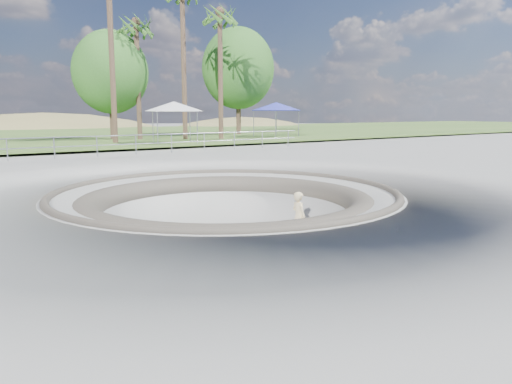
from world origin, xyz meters
TOP-DOWN VIEW (x-y plane):
  - ground at (0.00, 0.00)m, footprint 180.00×180.00m
  - skate_bowl at (0.00, 0.00)m, footprint 14.00×14.00m
  - grass_strip at (0.00, 34.00)m, footprint 180.00×36.00m
  - distant_hills at (3.78, 57.17)m, footprint 103.20×45.00m
  - safety_railing at (0.00, 12.00)m, footprint 25.00×0.06m
  - skateboard at (2.41, -0.51)m, footprint 0.80×0.33m
  - skater at (2.41, -0.51)m, footprint 0.44×0.63m
  - canopy_white at (7.11, 18.00)m, footprint 5.18×5.18m
  - canopy_blue at (17.77, 20.81)m, footprint 5.57×5.57m
  - palm_d at (6.90, 23.48)m, footprint 2.60×2.60m
  - palm_f at (12.25, 20.51)m, footprint 2.60×2.60m
  - bushy_tree_mid at (5.39, 25.04)m, footprint 5.68×5.16m
  - bushy_tree_right at (17.69, 26.40)m, footprint 6.73×6.12m

SIDE VIEW (x-z plane):
  - distant_hills at x=3.78m, z-range -21.32..7.28m
  - skateboard at x=2.41m, z-range -1.88..-1.80m
  - skate_bowl at x=0.00m, z-range -3.88..0.22m
  - skater at x=2.41m, z-range -1.82..-0.16m
  - ground at x=0.00m, z-range 0.00..0.00m
  - grass_strip at x=0.00m, z-range 0.16..0.28m
  - safety_railing at x=0.00m, z-range 0.18..1.20m
  - canopy_white at x=7.11m, z-range 1.31..4.04m
  - canopy_blue at x=17.77m, z-range 1.34..4.17m
  - bushy_tree_mid at x=5.39m, z-range 1.16..9.35m
  - bushy_tree_right at x=17.69m, z-range 1.34..11.06m
  - palm_d at x=6.90m, z-range 3.57..13.01m
  - palm_f at x=12.25m, z-range 3.93..14.21m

